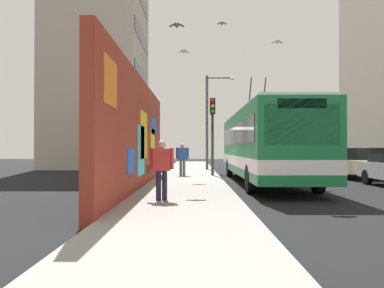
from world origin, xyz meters
The scene contains 11 objects.
ground_plane centered at (0.00, 0.00, 0.00)m, with size 80.00×80.00×0.00m, color black.
sidewalk_slab centered at (0.00, 1.60, 0.07)m, with size 48.00×3.20×0.15m, color gray.
graffiti_wall centered at (-3.95, 3.35, 2.06)m, with size 14.09×0.32×4.12m.
building_far_left centered at (13.84, 9.20, 10.11)m, with size 9.32×7.06×20.21m.
city_bus centered at (-0.95, -1.80, 1.79)m, with size 12.72×2.60×4.99m.
parked_car_champagne centered at (2.39, -7.00, 0.84)m, with size 4.89×1.85×1.58m.
pedestrian_midblock centered at (1.73, 1.91, 1.12)m, with size 0.22×0.67×1.66m.
pedestrian_near_wall centered at (-7.94, 2.18, 1.09)m, with size 0.22×0.73×1.61m.
traffic_light centered at (1.85, 0.35, 2.88)m, with size 0.49×0.28×4.05m.
street_lamp centered at (7.83, 0.22, 3.81)m, with size 0.44×1.92×6.32m.
flying_pigeons centered at (-0.65, -0.11, 7.00)m, with size 9.76×5.17×2.91m.
Camera 1 is at (-18.47, 1.28, 1.55)m, focal length 36.57 mm.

